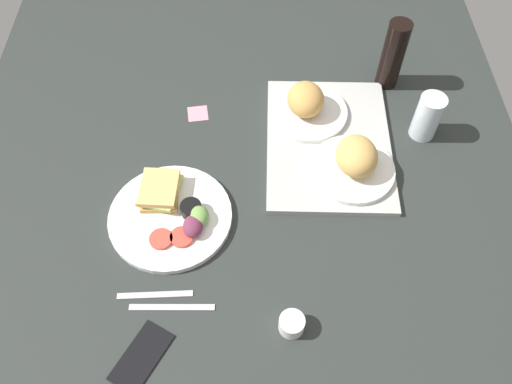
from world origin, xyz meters
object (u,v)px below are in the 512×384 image
object	(u,v)px
serving_tray	(328,143)
cell_phone	(141,357)
bread_plate_near	(307,105)
fork	(155,295)
bread_plate_far	(355,161)
sticky_note	(198,113)
knife	(172,307)
plate_with_salad	(172,213)
espresso_cup	(292,324)
drinking_glass	(428,117)
soda_bottle	(393,55)

from	to	relation	value
serving_tray	cell_phone	xyz separation A→B (cm)	(56.56, -44.46, -0.40)
serving_tray	bread_plate_near	distance (cm)	12.34
fork	bread_plate_far	bearing A→B (deg)	32.89
fork	sticky_note	distance (cm)	55.16
knife	bread_plate_far	bearing A→B (deg)	40.16
plate_with_salad	cell_phone	world-z (taller)	plate_with_salad
serving_tray	knife	bearing A→B (deg)	-40.42
plate_with_salad	fork	bearing A→B (deg)	-6.65
bread_plate_near	plate_with_salad	distance (cm)	47.66
knife	sticky_note	world-z (taller)	knife
espresso_cup	sticky_note	distance (cm)	66.78
bread_plate_near	espresso_cup	size ratio (longest dim) A/B	3.92
espresso_cup	fork	world-z (taller)	espresso_cup
bread_plate_near	espresso_cup	bearing A→B (deg)	-6.78
bread_plate_far	plate_with_salad	size ratio (longest dim) A/B	0.72
drinking_glass	bread_plate_near	bearing A→B (deg)	-101.40
serving_tray	drinking_glass	bearing A→B (deg)	98.37
drinking_glass	knife	world-z (taller)	drinking_glass
plate_with_salad	knife	world-z (taller)	plate_with_salad
drinking_glass	serving_tray	bearing A→B (deg)	-81.63
fork	cell_phone	distance (cm)	13.98
bread_plate_near	knife	distance (cm)	65.25
bread_plate_far	soda_bottle	xyz separation A→B (cm)	(-33.32, 13.97, 5.23)
plate_with_salad	soda_bottle	xyz separation A→B (cm)	(-45.62, 59.72, 8.88)
knife	sticky_note	xyz separation A→B (cm)	(-57.71, 3.01, -0.19)
soda_bottle	sticky_note	distance (cm)	57.28
serving_tray	bread_plate_far	xyz separation A→B (cm)	(9.72, 5.26, 4.49)
drinking_glass	espresso_cup	world-z (taller)	drinking_glass
serving_tray	drinking_glass	size ratio (longest dim) A/B	3.40
plate_with_salad	sticky_note	size ratio (longest dim) A/B	5.39
serving_tray	soda_bottle	world-z (taller)	soda_bottle
plate_with_salad	sticky_note	bearing A→B (deg)	172.30
soda_bottle	cell_phone	xyz separation A→B (cm)	(80.16, -63.70, -10.13)
bread_plate_near	bread_plate_far	size ratio (longest dim) A/B	1.01
plate_with_salad	sticky_note	xyz separation A→B (cm)	(-34.06, 4.61, -1.58)
soda_bottle	knife	world-z (taller)	soda_bottle
espresso_cup	knife	world-z (taller)	espresso_cup
bread_plate_far	fork	bearing A→B (deg)	-55.61
bread_plate_far	drinking_glass	bearing A→B (deg)	123.09
soda_bottle	knife	xyz separation A→B (cm)	(69.27, -58.13, -10.28)
sticky_note	bread_plate_near	bearing A→B (deg)	86.54
espresso_cup	cell_phone	bearing A→B (deg)	-79.32
plate_with_salad	sticky_note	distance (cm)	34.41
drinking_glass	espresso_cup	distance (cm)	66.99
soda_bottle	espresso_cup	distance (cm)	81.23
bread_plate_far	fork	xyz separation A→B (cm)	(32.95, -48.15, -5.04)
bread_plate_near	sticky_note	size ratio (longest dim) A/B	3.92
plate_with_salad	espresso_cup	size ratio (longest dim) A/B	5.39
fork	cell_phone	xyz separation A→B (cm)	(13.89, -1.57, 0.15)
drinking_glass	sticky_note	distance (cm)	62.82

